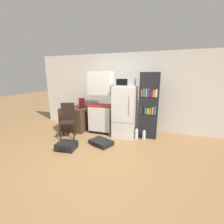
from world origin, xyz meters
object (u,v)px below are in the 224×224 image
object	(u,v)px
side_table	(75,119)
water_bottle_front	(144,135)
bookshelf	(149,106)
water_bottle_middle	(137,134)
suitcase_small_flat	(101,142)
microwave	(125,82)
bottle_wine_dark	(81,105)
cereal_box	(82,103)
refrigerator	(125,112)
bottle_ketchup_red	(67,105)
kitchen_hutch	(101,105)
suitcase_large_flat	(67,146)
bottle_milk_white	(63,107)
chair	(68,117)

from	to	relation	value
side_table	water_bottle_front	xyz separation A→B (m)	(2.28, -0.12, -0.24)
bookshelf	water_bottle_middle	world-z (taller)	bookshelf
side_table	suitcase_small_flat	distance (m)	1.51
side_table	microwave	size ratio (longest dim) A/B	1.54
water_bottle_front	bottle_wine_dark	bearing A→B (deg)	178.87
suitcase_small_flat	bookshelf	bearing A→B (deg)	64.19
suitcase_small_flat	side_table	bearing A→B (deg)	171.23
bottle_wine_dark	cereal_box	world-z (taller)	cereal_box
refrigerator	suitcase_small_flat	size ratio (longest dim) A/B	2.13
bottle_ketchup_red	kitchen_hutch	bearing A→B (deg)	4.80
water_bottle_front	water_bottle_middle	world-z (taller)	water_bottle_middle
suitcase_large_flat	water_bottle_middle	xyz separation A→B (m)	(1.53, 1.18, 0.06)
refrigerator	bookshelf	distance (m)	0.71
suitcase_large_flat	water_bottle_middle	world-z (taller)	water_bottle_middle
side_table	microwave	xyz separation A→B (m)	(1.68, 0.02, 1.22)
bookshelf	bottle_milk_white	xyz separation A→B (m)	(-2.58, -0.43, -0.11)
kitchen_hutch	cereal_box	bearing A→B (deg)	175.06
cereal_box	chair	size ratio (longest dim) A/B	0.30
water_bottle_middle	cereal_box	bearing A→B (deg)	171.90
kitchen_hutch	bookshelf	xyz separation A→B (m)	(1.44, 0.06, 0.05)
microwave	refrigerator	bearing A→B (deg)	73.18
water_bottle_middle	side_table	bearing A→B (deg)	176.83
bookshelf	side_table	bearing A→B (deg)	-176.23
bookshelf	bottle_ketchup_red	distance (m)	2.64
microwave	bottle_milk_white	world-z (taller)	microwave
suitcase_small_flat	cereal_box	bearing A→B (deg)	161.92
refrigerator	microwave	bearing A→B (deg)	-106.82
cereal_box	water_bottle_middle	world-z (taller)	cereal_box
side_table	refrigerator	bearing A→B (deg)	0.81
side_table	cereal_box	xyz separation A→B (m)	(0.19, 0.15, 0.53)
suitcase_large_flat	water_bottle_front	xyz separation A→B (m)	(1.74, 1.18, 0.05)
bottle_milk_white	suitcase_small_flat	xyz separation A→B (m)	(1.49, -0.51, -0.76)
kitchen_hutch	microwave	world-z (taller)	kitchen_hutch
bookshelf	refrigerator	bearing A→B (deg)	-168.90
refrigerator	cereal_box	size ratio (longest dim) A/B	4.92
refrigerator	suitcase_small_flat	distance (m)	1.14
side_table	suitcase_small_flat	xyz separation A→B (m)	(1.25, -0.79, -0.32)
bookshelf	bottle_milk_white	world-z (taller)	bookshelf
kitchen_hutch	bottle_wine_dark	xyz separation A→B (m)	(-0.62, -0.17, -0.02)
chair	side_table	bearing A→B (deg)	78.51
refrigerator	bottle_wine_dark	distance (m)	1.40
bottle_milk_white	chair	size ratio (longest dim) A/B	0.15
refrigerator	water_bottle_front	size ratio (longest dim) A/B	4.57
side_table	bottle_ketchup_red	bearing A→B (deg)	-178.31
water_bottle_front	bottle_milk_white	bearing A→B (deg)	-176.28
side_table	bookshelf	world-z (taller)	bookshelf
bookshelf	microwave	bearing A→B (deg)	-168.79
refrigerator	cereal_box	bearing A→B (deg)	175.02
side_table	kitchen_hutch	bearing A→B (deg)	5.78
kitchen_hutch	chair	distance (m)	1.07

